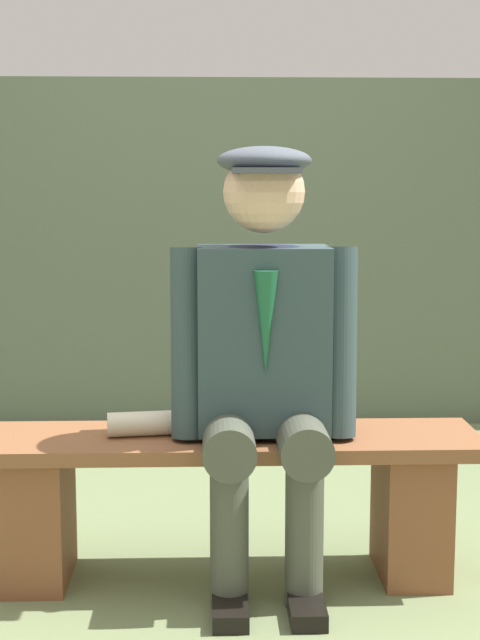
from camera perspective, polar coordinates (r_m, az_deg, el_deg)
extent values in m
plane|color=#6D7C52|center=(3.03, -0.90, -15.12)|extent=(30.00, 30.00, 0.00)
cube|color=brown|center=(2.89, -0.92, -7.30)|extent=(1.54, 0.37, 0.04)
cube|color=brown|center=(3.02, 10.21, -11.20)|extent=(0.20, 0.32, 0.41)
cube|color=brown|center=(3.00, -12.10, -11.37)|extent=(0.20, 0.32, 0.41)
cube|color=#314447|center=(2.83, 1.40, -1.14)|extent=(0.39, 0.23, 0.55)
cylinder|color=#1E2338|center=(2.80, 1.42, 3.82)|extent=(0.21, 0.21, 0.06)
cone|color=#195938|center=(2.70, 1.56, -0.21)|extent=(0.07, 0.07, 0.30)
sphere|color=#DBAD8C|center=(2.77, 1.46, 7.69)|extent=(0.24, 0.24, 0.24)
ellipsoid|color=#424852|center=(2.77, 1.46, 9.53)|extent=(0.27, 0.27, 0.08)
cube|color=#424852|center=(2.66, 1.60, 8.95)|extent=(0.19, 0.11, 0.02)
cylinder|color=#474C3E|center=(2.79, 3.71, -7.06)|extent=(0.15, 0.39, 0.15)
cylinder|color=#474C3E|center=(2.77, 3.88, -12.30)|extent=(0.11, 0.11, 0.47)
cube|color=black|center=(2.79, 3.97, -16.74)|extent=(0.10, 0.24, 0.05)
cylinder|color=#314447|center=(2.81, 6.01, -1.32)|extent=(0.11, 0.16, 0.56)
cylinder|color=#474C3E|center=(2.78, -0.70, -7.11)|extent=(0.15, 0.39, 0.15)
cylinder|color=#474C3E|center=(2.75, -0.64, -12.38)|extent=(0.11, 0.11, 0.47)
cube|color=black|center=(2.78, -0.61, -16.84)|extent=(0.10, 0.24, 0.05)
cylinder|color=#314447|center=(2.79, -3.15, -1.37)|extent=(0.10, 0.14, 0.56)
cylinder|color=beige|center=(2.88, -5.56, -6.20)|extent=(0.25, 0.11, 0.07)
cube|color=#4F5B49|center=(4.77, -1.36, 3.98)|extent=(12.00, 0.24, 1.70)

